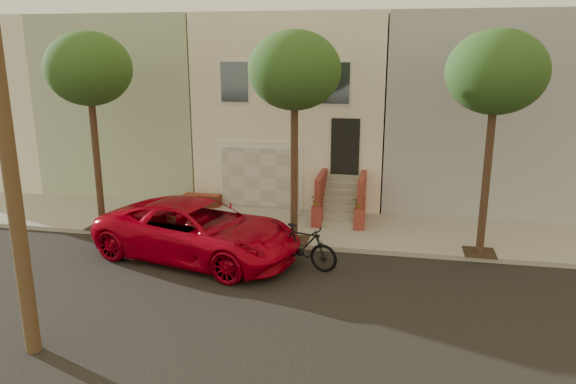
# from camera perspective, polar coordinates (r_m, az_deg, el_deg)

# --- Properties ---
(ground) EXTENTS (90.00, 90.00, 0.00)m
(ground) POSITION_cam_1_polar(r_m,az_deg,el_deg) (13.81, -6.61, -10.66)
(ground) COLOR black
(ground) RESTS_ON ground
(sidewalk) EXTENTS (40.00, 3.70, 0.15)m
(sidewalk) POSITION_cam_1_polar(r_m,az_deg,el_deg) (18.58, -1.56, -3.53)
(sidewalk) COLOR gray
(sidewalk) RESTS_ON ground
(house_row) EXTENTS (33.10, 11.70, 7.00)m
(house_row) POSITION_cam_1_polar(r_m,az_deg,el_deg) (23.47, 1.62, 9.24)
(house_row) COLOR beige
(house_row) RESTS_ON sidewalk
(tree_left) EXTENTS (2.70, 2.57, 6.30)m
(tree_left) POSITION_cam_1_polar(r_m,az_deg,el_deg) (18.38, -20.10, 11.87)
(tree_left) COLOR #2D2116
(tree_left) RESTS_ON sidewalk
(tree_mid) EXTENTS (2.70, 2.57, 6.30)m
(tree_mid) POSITION_cam_1_polar(r_m,az_deg,el_deg) (16.03, 0.69, 12.44)
(tree_mid) COLOR #2D2116
(tree_mid) RESTS_ON sidewalk
(tree_right) EXTENTS (2.70, 2.57, 6.30)m
(tree_right) POSITION_cam_1_polar(r_m,az_deg,el_deg) (15.94, 20.93, 11.48)
(tree_right) COLOR #2D2116
(tree_right) RESTS_ON sidewalk
(pickup_truck) EXTENTS (6.50, 4.10, 1.67)m
(pickup_truck) POSITION_cam_1_polar(r_m,az_deg,el_deg) (15.95, -9.36, -3.98)
(pickup_truck) COLOR #B10017
(pickup_truck) RESTS_ON ground
(motorcycle) EXTENTS (2.15, 1.14, 1.24)m
(motorcycle) POSITION_cam_1_polar(r_m,az_deg,el_deg) (15.10, 1.54, -5.73)
(motorcycle) COLOR black
(motorcycle) RESTS_ON ground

